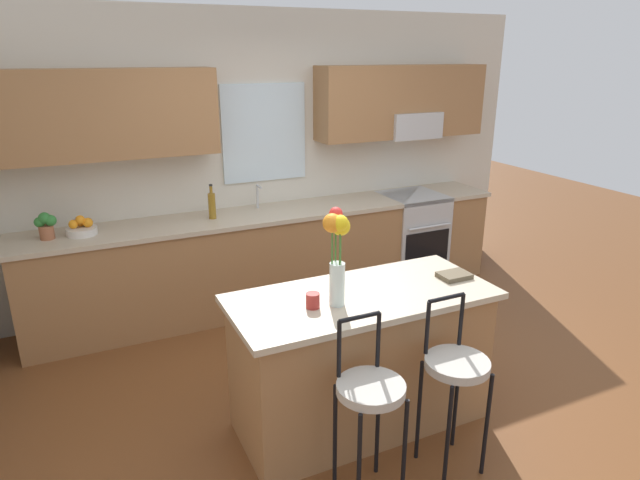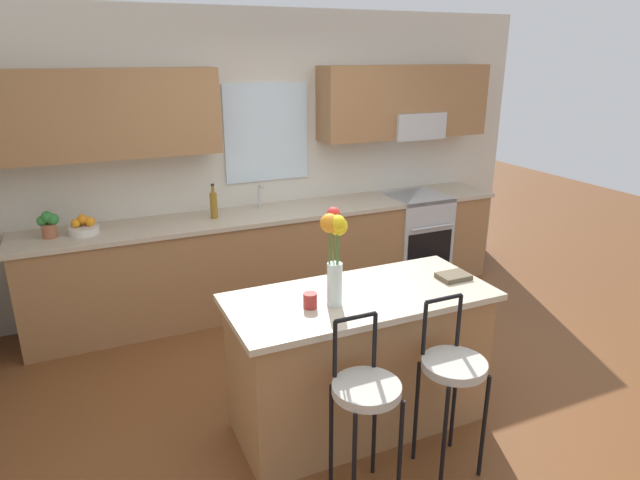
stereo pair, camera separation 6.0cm
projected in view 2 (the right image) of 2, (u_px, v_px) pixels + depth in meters
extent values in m
plane|color=brown|center=(363.00, 392.00, 3.96)|extent=(14.00, 14.00, 0.00)
cube|color=beige|center=(265.00, 158.00, 5.30)|extent=(5.60, 0.12, 2.70)
cube|color=#996B42|center=(105.00, 114.00, 4.40)|extent=(1.79, 0.34, 0.70)
cube|color=#996B42|center=(404.00, 102.00, 5.49)|extent=(1.79, 0.34, 0.70)
cube|color=silver|center=(266.00, 133.00, 5.16)|extent=(0.82, 0.03, 0.90)
cube|color=#B7BABC|center=(413.00, 125.00, 5.57)|extent=(0.56, 0.36, 0.26)
cube|color=#996B42|center=(280.00, 258.00, 5.29)|extent=(4.50, 0.60, 0.88)
cube|color=#BCAD93|center=(279.00, 212.00, 5.14)|extent=(4.56, 0.64, 0.04)
cube|color=#B7BABC|center=(266.00, 219.00, 5.10)|extent=(0.54, 0.38, 0.11)
cylinder|color=#B7BABC|center=(259.00, 196.00, 5.18)|extent=(0.02, 0.02, 0.22)
cylinder|color=#B7BABC|center=(261.00, 186.00, 5.09)|extent=(0.02, 0.12, 0.02)
cube|color=#B7BABC|center=(413.00, 237.00, 5.84)|extent=(0.60, 0.60, 0.92)
cube|color=black|center=(429.00, 251.00, 5.61)|extent=(0.52, 0.02, 0.40)
cylinder|color=#B7BABC|center=(433.00, 227.00, 5.49)|extent=(0.50, 0.02, 0.02)
cube|color=#996B42|center=(359.00, 363.00, 3.51)|extent=(1.56, 0.66, 0.88)
cube|color=#BCAD93|center=(361.00, 297.00, 3.36)|extent=(1.64, 0.74, 0.04)
cylinder|color=black|center=(354.00, 470.00, 2.76)|extent=(0.02, 0.02, 0.66)
cylinder|color=black|center=(400.00, 455.00, 2.87)|extent=(0.02, 0.02, 0.66)
cylinder|color=black|center=(331.00, 438.00, 3.00)|extent=(0.02, 0.02, 0.66)
cylinder|color=black|center=(374.00, 424.00, 3.10)|extent=(0.02, 0.02, 0.66)
cylinder|color=#B2ADA3|center=(367.00, 389.00, 2.82)|extent=(0.36, 0.36, 0.05)
cylinder|color=black|center=(335.00, 350.00, 2.83)|extent=(0.02, 0.02, 0.32)
cylinder|color=black|center=(375.00, 340.00, 2.92)|extent=(0.02, 0.02, 0.32)
cylinder|color=black|center=(356.00, 317.00, 2.82)|extent=(0.23, 0.02, 0.02)
cylinder|color=black|center=(444.00, 440.00, 2.98)|extent=(0.02, 0.02, 0.66)
cylinder|color=black|center=(484.00, 427.00, 3.08)|extent=(0.02, 0.02, 0.66)
cylinder|color=black|center=(416.00, 412.00, 3.21)|extent=(0.02, 0.02, 0.66)
cylinder|color=black|center=(454.00, 400.00, 3.31)|extent=(0.02, 0.02, 0.66)
cylinder|color=#B2ADA3|center=(454.00, 365.00, 3.03)|extent=(0.36, 0.36, 0.05)
cylinder|color=black|center=(424.00, 329.00, 3.04)|extent=(0.02, 0.02, 0.32)
cylinder|color=black|center=(459.00, 321.00, 3.13)|extent=(0.02, 0.02, 0.32)
cylinder|color=black|center=(444.00, 299.00, 3.04)|extent=(0.23, 0.02, 0.02)
cylinder|color=silver|center=(335.00, 284.00, 3.17)|extent=(0.09, 0.09, 0.26)
cylinder|color=#3D722D|center=(338.00, 260.00, 3.14)|extent=(0.01, 0.01, 0.40)
sphere|color=yellow|center=(338.00, 226.00, 3.07)|extent=(0.11, 0.11, 0.11)
cylinder|color=#3D722D|center=(333.00, 253.00, 3.15)|extent=(0.01, 0.01, 0.46)
sphere|color=red|center=(333.00, 214.00, 3.08)|extent=(0.08, 0.08, 0.08)
cylinder|color=#3D722D|center=(329.00, 259.00, 3.11)|extent=(0.01, 0.01, 0.42)
sphere|color=orange|center=(330.00, 223.00, 3.04)|extent=(0.11, 0.11, 0.11)
cylinder|color=#3D722D|center=(337.00, 259.00, 3.10)|extent=(0.01, 0.01, 0.43)
sphere|color=yellow|center=(337.00, 223.00, 3.03)|extent=(0.09, 0.09, 0.09)
cylinder|color=#A52D28|center=(310.00, 300.00, 3.17)|extent=(0.08, 0.08, 0.09)
cube|color=brown|center=(453.00, 276.00, 3.58)|extent=(0.20, 0.15, 0.03)
cylinder|color=silver|center=(84.00, 230.00, 4.47)|extent=(0.24, 0.24, 0.06)
sphere|color=orange|center=(90.00, 222.00, 4.47)|extent=(0.08, 0.08, 0.08)
sphere|color=orange|center=(83.00, 221.00, 4.49)|extent=(0.08, 0.08, 0.08)
sphere|color=orange|center=(76.00, 223.00, 4.43)|extent=(0.07, 0.07, 0.07)
sphere|color=orange|center=(82.00, 219.00, 4.44)|extent=(0.07, 0.07, 0.07)
cylinder|color=olive|center=(214.00, 206.00, 4.86)|extent=(0.06, 0.06, 0.23)
cylinder|color=olive|center=(213.00, 189.00, 4.81)|extent=(0.03, 0.03, 0.07)
cylinder|color=black|center=(212.00, 185.00, 4.80)|extent=(0.03, 0.03, 0.02)
cylinder|color=#9E5B3D|center=(49.00, 231.00, 4.36)|extent=(0.11, 0.11, 0.11)
sphere|color=#2D7A33|center=(47.00, 217.00, 4.32)|extent=(0.09, 0.09, 0.09)
sphere|color=#2D7A33|center=(42.00, 221.00, 4.33)|extent=(0.08, 0.08, 0.08)
sphere|color=#2D7A33|center=(53.00, 219.00, 4.34)|extent=(0.09, 0.09, 0.09)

